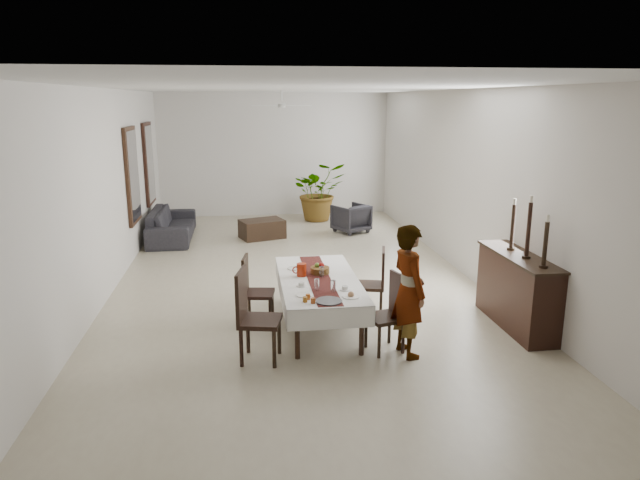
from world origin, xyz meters
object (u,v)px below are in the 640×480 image
at_px(dining_table_top, 319,280).
at_px(woman, 409,291).
at_px(red_pitcher, 302,270).
at_px(sideboard_body, 517,292).
at_px(sofa, 172,224).

height_order(dining_table_top, woman, woman).
height_order(red_pitcher, woman, woman).
bearing_deg(woman, sideboard_body, -81.21).
bearing_deg(red_pitcher, woman, -45.79).
height_order(dining_table_top, sideboard_body, sideboard_body).
bearing_deg(sofa, sideboard_body, -138.23).
bearing_deg(dining_table_top, woman, -48.11).
distance_m(dining_table_top, red_pitcher, 0.28).
xyz_separation_m(dining_table_top, woman, (0.94, -1.06, 0.17)).
bearing_deg(woman, sofa, 16.26).
relative_size(dining_table_top, red_pitcher, 12.00).
distance_m(dining_table_top, woman, 1.42).
bearing_deg(sofa, dining_table_top, -154.85).
xyz_separation_m(dining_table_top, sideboard_body, (2.66, -0.40, -0.15)).
bearing_deg(woman, red_pitcher, 32.05).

